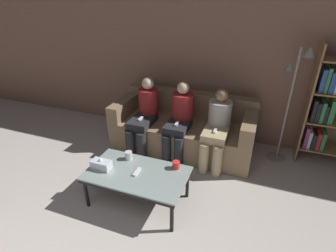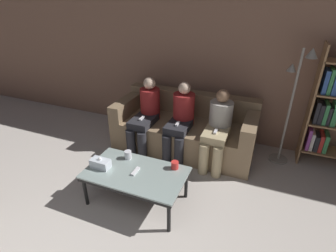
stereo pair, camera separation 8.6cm
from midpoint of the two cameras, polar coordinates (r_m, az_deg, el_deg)
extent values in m
cube|color=#8C6651|center=(4.16, 7.28, 14.85)|extent=(12.00, 0.06, 2.60)
cube|color=#897051|center=(4.02, 4.12, -1.99)|extent=(2.07, 0.91, 0.45)
cube|color=#897051|center=(4.15, 5.86, 5.08)|extent=(2.07, 0.20, 0.36)
cube|color=#897051|center=(4.22, -8.01, 4.53)|extent=(0.18, 0.91, 0.25)
cube|color=#897051|center=(3.72, 18.23, 0.05)|extent=(0.18, 0.91, 0.25)
cube|color=#8C9E99|center=(2.96, -6.25, -10.06)|extent=(1.11, 0.64, 0.02)
cube|color=black|center=(2.97, -6.22, -10.50)|extent=(1.09, 0.63, 0.04)
cylinder|color=black|center=(3.17, -16.76, -13.59)|extent=(0.04, 0.04, 0.36)
cylinder|color=black|center=(2.77, 1.12, -19.45)|extent=(0.04, 0.04, 0.36)
cylinder|color=black|center=(3.50, -11.42, -8.44)|extent=(0.04, 0.04, 0.36)
cylinder|color=black|center=(3.14, 4.76, -12.70)|extent=(0.04, 0.04, 0.36)
cylinder|color=red|center=(2.96, 2.33, -8.51)|extent=(0.08, 0.08, 0.09)
cylinder|color=silver|center=(3.15, -7.92, -6.24)|extent=(0.08, 0.08, 0.10)
cube|color=silver|center=(3.06, -13.71, -7.92)|extent=(0.22, 0.12, 0.10)
sphere|color=white|center=(3.03, -13.84, -6.96)|extent=(0.04, 0.04, 0.04)
cube|color=white|center=(2.94, -6.26, -9.76)|extent=(0.04, 0.15, 0.02)
cube|color=#9E754C|center=(3.99, 29.10, 3.73)|extent=(0.02, 0.32, 1.64)
cube|color=#8E4293|center=(4.18, 28.76, -2.16)|extent=(0.04, 0.24, 0.30)
cube|color=silver|center=(4.20, 29.29, -2.57)|extent=(0.04, 0.24, 0.25)
cube|color=#232328|center=(4.21, 30.01, -2.86)|extent=(0.05, 0.24, 0.23)
cube|color=red|center=(4.22, 30.76, -2.85)|extent=(0.05, 0.24, 0.25)
cube|color=#38844C|center=(4.23, 31.50, -2.90)|extent=(0.05, 0.24, 0.26)
cube|color=#232328|center=(4.01, 30.09, 2.91)|extent=(0.04, 0.24, 0.30)
cube|color=#232328|center=(4.03, 30.76, 2.59)|extent=(0.05, 0.24, 0.27)
cube|color=#38844C|center=(4.04, 31.50, 2.53)|extent=(0.04, 0.24, 0.28)
cube|color=#232328|center=(4.05, 32.04, 2.18)|extent=(0.04, 0.24, 0.24)
cube|color=#38844C|center=(4.05, 32.96, 2.52)|extent=(0.06, 0.24, 0.32)
cube|color=#33569E|center=(3.89, 31.55, 8.38)|extent=(0.05, 0.24, 0.30)
cube|color=#38844C|center=(3.90, 32.34, 8.37)|extent=(0.04, 0.24, 0.32)
cube|color=#33569E|center=(3.91, 33.07, 7.86)|extent=(0.05, 0.24, 0.27)
cylinder|color=gray|center=(4.18, 23.36, -6.59)|extent=(0.26, 0.26, 0.02)
cylinder|color=gray|center=(3.83, 25.52, 3.22)|extent=(0.03, 0.03, 1.59)
cone|color=gray|center=(3.63, 29.53, 13.68)|extent=(0.14, 0.14, 0.12)
cone|color=gray|center=(3.69, 25.99, 11.40)|extent=(0.12, 0.12, 0.10)
cylinder|color=#28282D|center=(3.82, -7.41, -3.88)|extent=(0.13, 0.13, 0.45)
cylinder|color=#28282D|center=(3.75, -4.99, -4.44)|extent=(0.13, 0.13, 0.45)
cube|color=#28282D|center=(3.83, -4.75, 1.09)|extent=(0.30, 0.48, 0.10)
cylinder|color=maroon|center=(3.96, -3.30, 4.87)|extent=(0.30, 0.30, 0.46)
sphere|color=beige|center=(3.84, -3.42, 9.28)|extent=(0.18, 0.18, 0.18)
cube|color=white|center=(3.77, -5.11, 1.67)|extent=(0.04, 0.12, 0.02)
cylinder|color=#28282D|center=(3.66, 0.40, -5.15)|extent=(0.13, 0.13, 0.45)
cylinder|color=#28282D|center=(3.61, 3.07, -5.72)|extent=(0.13, 0.13, 0.45)
cube|color=#28282D|center=(3.67, 2.96, -0.14)|extent=(0.31, 0.43, 0.10)
cylinder|color=maroon|center=(3.77, 4.11, 3.67)|extent=(0.31, 0.31, 0.46)
sphere|color=beige|center=(3.66, 4.28, 8.22)|extent=(0.17, 0.17, 0.17)
cube|color=white|center=(3.60, 2.75, 0.48)|extent=(0.04, 0.12, 0.02)
cylinder|color=tan|center=(3.51, 8.45, -7.09)|extent=(0.13, 0.13, 0.45)
cylinder|color=tan|center=(3.48, 11.34, -7.66)|extent=(0.13, 0.13, 0.45)
cube|color=tan|center=(3.54, 11.09, -1.75)|extent=(0.31, 0.45, 0.10)
cylinder|color=#B7B2A8|center=(3.67, 12.06, 2.06)|extent=(0.31, 0.31, 0.43)
sphere|color=#997051|center=(3.55, 12.53, 6.43)|extent=(0.17, 0.17, 0.17)
cube|color=white|center=(3.47, 11.02, -1.16)|extent=(0.04, 0.12, 0.02)
camera|label=1|loc=(0.04, -89.25, 0.39)|focal=28.00mm
camera|label=2|loc=(0.04, 90.75, -0.39)|focal=28.00mm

